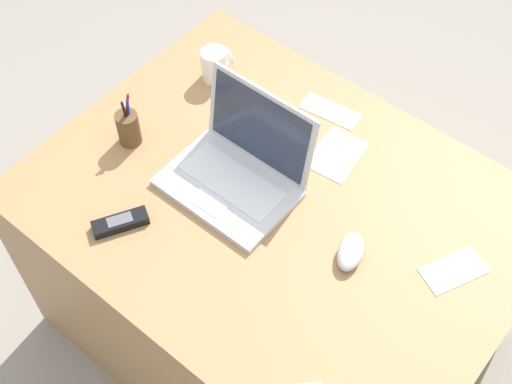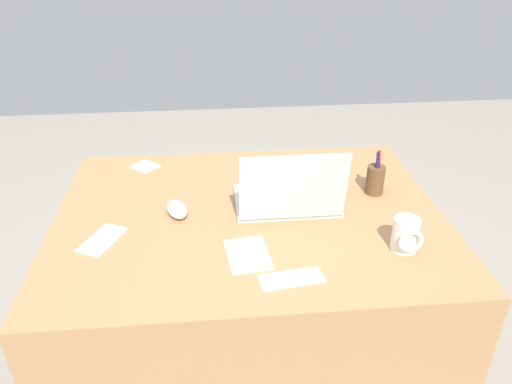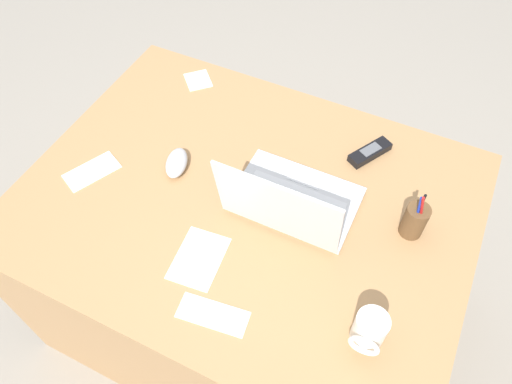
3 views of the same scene
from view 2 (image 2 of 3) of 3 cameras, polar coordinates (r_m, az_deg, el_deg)
ground_plane at (r=2.06m, az=-0.65°, el=-19.64°), size 6.00×6.00×0.00m
desk at (r=1.81m, az=-0.71°, el=-12.15°), size 1.24×0.95×0.72m
laptop at (r=1.59m, az=3.73°, el=-0.51°), size 0.34×0.27×0.24m
computer_mouse at (r=1.59m, az=-9.13°, el=-1.98°), size 0.09×0.13×0.04m
coffee_mug_white at (r=1.46m, az=16.92°, el=-4.76°), size 0.07×0.09×0.10m
cordless_phone at (r=1.88m, az=6.34°, el=3.12°), size 0.11×0.14×0.03m
pen_holder at (r=1.73m, az=13.61°, el=1.42°), size 0.06×0.06×0.17m
paper_note_near_laptop at (r=1.53m, az=-17.33°, el=-5.27°), size 0.14×0.17×0.00m
paper_note_left at (r=1.32m, az=4.10°, el=-9.94°), size 0.18×0.09×0.00m
paper_note_right at (r=1.93m, az=-12.69°, el=2.91°), size 0.12×0.12×0.00m
paper_note_front at (r=1.41m, az=-0.95°, el=-7.21°), size 0.13×0.17×0.00m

